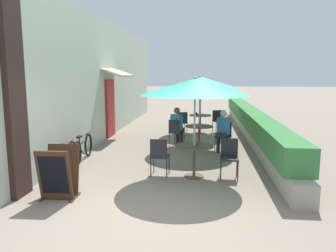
% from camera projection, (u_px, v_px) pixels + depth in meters
% --- Properties ---
extents(ground_plane, '(120.00, 120.00, 0.00)m').
position_uv_depth(ground_plane, '(139.00, 215.00, 5.37)').
color(ground_plane, gray).
extents(cafe_facade_wall, '(0.98, 14.88, 4.20)m').
position_uv_depth(cafe_facade_wall, '(110.00, 79.00, 12.49)').
color(cafe_facade_wall, '#B2C1AD').
rests_on(cafe_facade_wall, ground_plane).
extents(planter_hedge, '(0.60, 13.88, 1.01)m').
position_uv_depth(planter_hedge, '(250.00, 122.00, 12.20)').
color(planter_hedge, gray).
rests_on(planter_hedge, ground_plane).
extents(patio_table_near, '(0.86, 0.86, 0.72)m').
position_uv_depth(patio_table_near, '(194.00, 153.00, 7.27)').
color(patio_table_near, brown).
rests_on(patio_table_near, ground_plane).
extents(patio_umbrella_near, '(2.39, 2.39, 2.24)m').
position_uv_depth(patio_umbrella_near, '(195.00, 87.00, 7.04)').
color(patio_umbrella_near, '#B7B7BC').
rests_on(patio_umbrella_near, ground_plane).
extents(cafe_chair_near_left, '(0.42, 0.42, 0.87)m').
position_uv_depth(cafe_chair_near_left, '(229.00, 155.00, 7.24)').
color(cafe_chair_near_left, '#232328').
rests_on(cafe_chair_near_left, ground_plane).
extents(cafe_chair_near_right, '(0.42, 0.42, 0.87)m').
position_uv_depth(cafe_chair_near_right, '(159.00, 154.00, 7.32)').
color(cafe_chair_near_right, '#232328').
rests_on(cafe_chair_near_right, ground_plane).
extents(coffee_cup_near, '(0.07, 0.07, 0.09)m').
position_uv_depth(coffee_cup_near, '(197.00, 142.00, 7.39)').
color(coffee_cup_near, '#B73D3D').
rests_on(coffee_cup_near, patio_table_near).
extents(patio_table_mid, '(0.86, 0.86, 0.72)m').
position_uv_depth(patio_table_mid, '(199.00, 131.00, 10.04)').
color(patio_table_mid, brown).
rests_on(patio_table_mid, ground_plane).
extents(patio_umbrella_mid, '(2.39, 2.39, 2.24)m').
position_uv_depth(patio_umbrella_mid, '(200.00, 83.00, 9.81)').
color(patio_umbrella_mid, '#B7B7BC').
rests_on(patio_umbrella_mid, ground_plane).
extents(cafe_chair_mid_left, '(0.52, 0.52, 0.87)m').
position_uv_depth(cafe_chair_mid_left, '(176.00, 131.00, 10.35)').
color(cafe_chair_mid_left, '#232328').
rests_on(cafe_chair_mid_left, ground_plane).
extents(seated_patron_mid_left, '(0.45, 0.49, 1.25)m').
position_uv_depth(seated_patron_mid_left, '(177.00, 125.00, 10.42)').
color(seated_patron_mid_left, '#23232D').
rests_on(seated_patron_mid_left, ground_plane).
extents(cafe_chair_mid_right, '(0.52, 0.52, 0.87)m').
position_uv_depth(cafe_chair_mid_right, '(224.00, 134.00, 9.74)').
color(cafe_chair_mid_right, '#232328').
rests_on(cafe_chair_mid_right, ground_plane).
extents(seated_patron_mid_right, '(0.45, 0.49, 1.25)m').
position_uv_depth(seated_patron_mid_right, '(223.00, 129.00, 9.61)').
color(seated_patron_mid_right, '#23232D').
rests_on(seated_patron_mid_right, ground_plane).
extents(patio_table_far, '(0.86, 0.86, 0.72)m').
position_uv_depth(patio_table_far, '(200.00, 119.00, 12.75)').
color(patio_table_far, brown).
rests_on(patio_table_far, ground_plane).
extents(patio_umbrella_far, '(2.39, 2.39, 2.24)m').
position_uv_depth(patio_umbrella_far, '(201.00, 82.00, 12.52)').
color(patio_umbrella_far, '#B7B7BC').
rests_on(patio_umbrella_far, ground_plane).
extents(cafe_chair_far_left, '(0.51, 0.51, 0.87)m').
position_uv_depth(cafe_chair_far_left, '(182.00, 121.00, 12.50)').
color(cafe_chair_far_left, '#232328').
rests_on(cafe_chair_far_left, ground_plane).
extents(cafe_chair_far_right, '(0.51, 0.51, 0.87)m').
position_uv_depth(cafe_chair_far_right, '(218.00, 119.00, 13.00)').
color(cafe_chair_far_right, '#232328').
rests_on(cafe_chair_far_right, ground_plane).
extents(coffee_cup_far, '(0.07, 0.07, 0.09)m').
position_uv_depth(coffee_cup_far, '(197.00, 114.00, 12.81)').
color(coffee_cup_far, '#232328').
rests_on(coffee_cup_far, patio_table_far).
extents(bicycle_leaning, '(0.22, 1.66, 0.71)m').
position_uv_depth(bicycle_leaning, '(65.00, 158.00, 7.72)').
color(bicycle_leaning, black).
rests_on(bicycle_leaning, ground_plane).
extents(bicycle_second, '(0.19, 1.68, 0.74)m').
position_uv_depth(bicycle_second, '(83.00, 148.00, 8.65)').
color(bicycle_second, black).
rests_on(bicycle_second, ground_plane).
extents(menu_board, '(0.65, 0.65, 0.96)m').
position_uv_depth(menu_board, '(59.00, 173.00, 6.03)').
color(menu_board, '#422819').
rests_on(menu_board, ground_plane).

